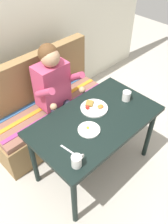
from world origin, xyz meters
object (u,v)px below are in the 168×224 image
person (56,89)px  coffee_mug (77,161)px  coffee_mug_second (127,96)px  table (95,126)px  couch (48,111)px  knife (70,152)px  plate_eggs (89,130)px  plate_breakfast (94,108)px

person → coffee_mug: person is taller
coffee_mug → coffee_mug_second: size_ratio=1.00×
table → couch: couch is taller
table → coffee_mug: (-0.46, -0.24, 0.13)m
knife → plate_eggs: bearing=5.5°
table → coffee_mug_second: coffee_mug_second is taller
person → coffee_mug: (-0.48, -0.83, 0.04)m
coffee_mug_second → knife: 0.83m
plate_eggs → coffee_mug_second: (0.56, 0.04, 0.04)m
person → plate_eggs: 0.66m
coffee_mug → knife: 0.15m
couch → person: person is taller
knife → plate_breakfast: bearing=17.3°
table → plate_breakfast: bearing=50.7°
table → couch: bearing=90.0°
table → person: size_ratio=0.99×
couch → coffee_mug: couch is taller
table → plate_breakfast: 0.17m
table → couch: 0.83m
person → coffee_mug: 0.96m
couch → plate_breakfast: bearing=-81.9°
coffee_mug → knife: (0.05, 0.13, -0.05)m
table → knife: bearing=-164.3°
coffee_mug → table: bearing=28.0°
couch → coffee_mug: 1.19m
plate_breakfast → coffee_mug_second: (0.32, -0.13, 0.04)m
coffee_mug_second → plate_eggs: bearing=-176.2°
plate_breakfast → coffee_mug: (-0.55, -0.36, 0.04)m
person → coffee_mug: size_ratio=10.27×
couch → table: bearing=-90.0°
table → coffee_mug_second: size_ratio=10.17×
plate_breakfast → plate_eggs: size_ratio=1.33×
knife → person: bearing=51.2°
table → plate_breakfast: (0.09, 0.11, 0.09)m
person → knife: size_ratio=6.06×
plate_eggs → coffee_mug: 0.37m
plate_breakfast → coffee_mug_second: coffee_mug_second is taller
plate_breakfast → person: bearing=98.0°
table → coffee_mug: 0.53m
table → knife: size_ratio=6.00×
knife → coffee_mug_second: bearing=-0.4°
coffee_mug → person: bearing=59.9°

